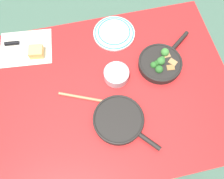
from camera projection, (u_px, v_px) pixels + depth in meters
ground_plane at (112, 127)px, 2.08m from camera, size 14.00×14.00×0.00m
dining_table_red at (112, 96)px, 1.45m from camera, size 1.34×1.03×0.75m
skillet_broccoli at (161, 63)px, 1.42m from camera, size 0.35×0.30×0.08m
skillet_eggs at (119, 120)px, 1.29m from camera, size 0.31×0.34×0.04m
wooden_spoon at (100, 100)px, 1.35m from camera, size 0.35×0.17×0.02m
parchment_sheet at (26, 48)px, 1.50m from camera, size 0.33×0.28×0.00m
grater_knife at (20, 43)px, 1.50m from camera, size 0.25×0.05×0.02m
cheese_block at (36, 52)px, 1.46m from camera, size 0.09×0.08×0.05m
dinner_plate_stack at (114, 33)px, 1.53m from camera, size 0.26×0.26×0.03m
prep_bowl_steel at (116, 75)px, 1.39m from camera, size 0.14×0.14×0.06m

